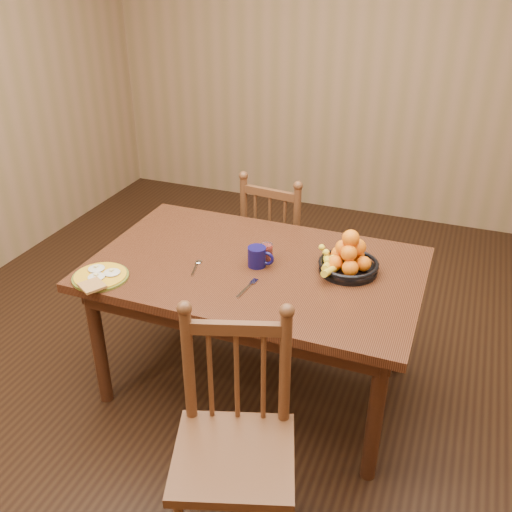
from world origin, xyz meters
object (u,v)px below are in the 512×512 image
(dining_table, at_px, (256,280))
(coffee_mug, at_px, (258,257))
(breakfast_plate, at_px, (100,276))
(fruit_bowl, at_px, (348,259))
(chair_far, at_px, (279,245))
(chair_near, at_px, (235,444))

(dining_table, relative_size, coffee_mug, 12.01)
(breakfast_plate, distance_m, fruit_bowl, 1.17)
(chair_far, height_order, breakfast_plate, chair_far)
(chair_near, bearing_deg, chair_far, 85.03)
(coffee_mug, height_order, fruit_bowl, fruit_bowl)
(dining_table, xyz_separation_m, chair_far, (-0.14, 0.78, -0.21))
(chair_far, distance_m, coffee_mug, 0.87)
(chair_near, height_order, fruit_bowl, chair_near)
(dining_table, height_order, fruit_bowl, fruit_bowl)
(chair_far, distance_m, fruit_bowl, 0.95)
(dining_table, bearing_deg, chair_near, -74.13)
(dining_table, distance_m, chair_far, 0.82)
(breakfast_plate, height_order, fruit_bowl, fruit_bowl)
(breakfast_plate, xyz_separation_m, fruit_bowl, (1.07, 0.49, 0.05))
(chair_near, bearing_deg, coffee_mug, 87.04)
(fruit_bowl, bearing_deg, chair_near, -100.78)
(dining_table, height_order, chair_near, chair_near)
(coffee_mug, bearing_deg, breakfast_plate, -149.53)
(fruit_bowl, bearing_deg, chair_far, 130.17)
(chair_far, relative_size, chair_near, 0.95)
(chair_near, bearing_deg, dining_table, 87.63)
(breakfast_plate, bearing_deg, chair_far, 66.88)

